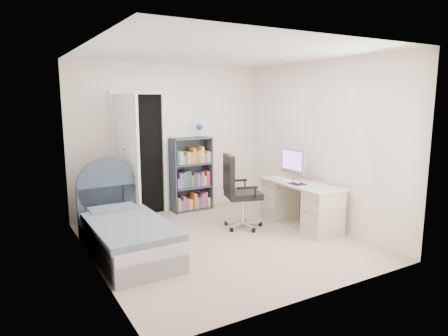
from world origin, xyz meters
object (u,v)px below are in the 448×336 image
office_chair (237,188)px  floor_lamp (124,193)px  bookcase (192,177)px  bed (126,233)px  nightstand (112,201)px  desk (300,202)px

office_chair → floor_lamp: bearing=144.7°
office_chair → bookcase: bearing=97.2°
bed → nightstand: bearing=82.3°
bed → floor_lamp: floor_lamp is taller
bed → desk: desk is taller
nightstand → office_chair: office_chair is taller
nightstand → office_chair: 2.00m
office_chair → bed: bearing=-175.7°
bed → floor_lamp: (0.32, 1.14, 0.25)m
bed → nightstand: 1.37m
bed → nightstand: size_ratio=3.43×
bookcase → nightstand: bearing=-179.0°
bed → floor_lamp: bearing=74.3°
desk → office_chair: desk is taller
bookcase → floor_lamp: bearing=-169.0°
nightstand → office_chair: (1.56, -1.23, 0.27)m
desk → floor_lamp: bearing=148.6°
office_chair → nightstand: bearing=141.7°
nightstand → bookcase: 1.42m
floor_lamp → desk: bearing=-31.4°
floor_lamp → office_chair: (1.42, -1.01, 0.11)m
nightstand → bookcase: size_ratio=0.35×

